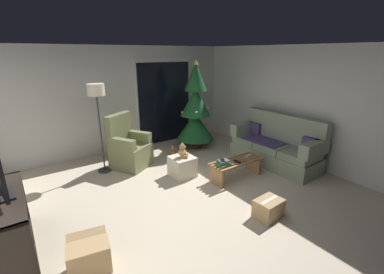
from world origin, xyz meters
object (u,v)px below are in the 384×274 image
book_stack (223,163)px  cardboard_box_open_near_shelf (89,257)px  coffee_table (236,166)px  remote_black (238,162)px  couch (276,146)px  remote_white (248,156)px  cell_phone (223,160)px  christmas_tree (195,110)px  floor_lamp (97,99)px  teddy_bear_honey (183,151)px  teddy_bear_chestnut_by_tree (173,152)px  media_shelf (8,230)px  cardboard_box_taped_mid_floor (268,208)px  ottoman (182,166)px  armchair (129,148)px

book_stack → cardboard_box_open_near_shelf: 2.69m
coffee_table → remote_black: bearing=-120.0°
couch → remote_black: 1.25m
remote_white → cell_phone: size_ratio=1.08×
couch → coffee_table: (-1.21, -0.02, -0.15)m
christmas_tree → floor_lamp: size_ratio=1.22×
teddy_bear_honey → cardboard_box_open_near_shelf: size_ratio=0.55×
christmas_tree → teddy_bear_chestnut_by_tree: size_ratio=7.66×
coffee_table → remote_black: size_ratio=7.05×
coffee_table → floor_lamp: floor_lamp is taller
book_stack → cell_phone: size_ratio=1.92×
media_shelf → cardboard_box_taped_mid_floor: 3.40m
remote_black → teddy_bear_chestnut_by_tree: 1.79m
ottoman → floor_lamp: bearing=137.1°
couch → cardboard_box_taped_mid_floor: couch is taller
christmas_tree → remote_white: bearing=-92.3°
remote_white → christmas_tree: 1.98m
couch → floor_lamp: 3.82m
couch → cardboard_box_open_near_shelf: size_ratio=3.79×
armchair → teddy_bear_chestnut_by_tree: armchair is taller
christmas_tree → floor_lamp: (-2.39, -0.11, 0.54)m
media_shelf → cell_phone: bearing=-1.1°
couch → teddy_bear_chestnut_by_tree: 2.34m
remote_black → teddy_bear_chestnut_by_tree: remote_black is taller
couch → cardboard_box_taped_mid_floor: (-1.70, -1.21, -0.26)m
cell_phone → teddy_bear_honey: (-0.44, 0.67, 0.05)m
cardboard_box_open_near_shelf → teddy_bear_honey: bearing=32.8°
couch → cardboard_box_taped_mid_floor: bearing=-144.5°
armchair → ottoman: (0.67, -1.04, -0.20)m
media_shelf → cardboard_box_taped_mid_floor: (3.15, -1.26, -0.22)m
coffee_table → teddy_bear_chestnut_by_tree: coffee_table is taller
couch → floor_lamp: bearing=151.1°
teddy_bear_chestnut_by_tree → remote_black: bearing=-77.2°
remote_black → armchair: 2.29m
couch → cell_phone: 1.56m
book_stack → couch: bearing=1.2°
remote_white → ottoman: bearing=-133.2°
remote_black → book_stack: size_ratio=0.56×
ottoman → teddy_bear_honey: size_ratio=1.54×
floor_lamp → cardboard_box_taped_mid_floor: size_ratio=4.22×
cardboard_box_taped_mid_floor → media_shelf: bearing=158.2°
couch → coffee_table: bearing=-179.2°
remote_black → cardboard_box_taped_mid_floor: size_ratio=0.37×
remote_white → cell_phone: bearing=-102.0°
couch → teddy_bear_chestnut_by_tree: couch is taller
coffee_table → christmas_tree: size_ratio=0.50×
teddy_bear_chestnut_by_tree → armchair: bearing=176.6°
armchair → remote_black: bearing=-51.4°
coffee_table → cell_phone: size_ratio=7.64×
armchair → floor_lamp: (-0.52, 0.07, 1.10)m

